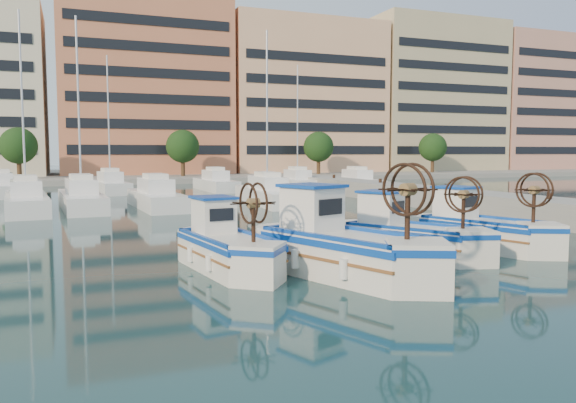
{
  "coord_description": "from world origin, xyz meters",
  "views": [
    {
      "loc": [
        -8.48,
        -14.7,
        3.45
      ],
      "look_at": [
        -0.51,
        6.09,
        1.5
      ],
      "focal_mm": 35.0,
      "sensor_mm": 36.0,
      "label": 1
    }
  ],
  "objects_px": {
    "fishing_boat_c": "(408,234)",
    "fishing_boat_d": "(480,228)",
    "fishing_boat_a": "(227,245)",
    "fishing_boat_b": "(342,245)"
  },
  "relations": [
    {
      "from": "fishing_boat_a",
      "to": "fishing_boat_d",
      "type": "height_order",
      "value": "fishing_boat_d"
    },
    {
      "from": "fishing_boat_c",
      "to": "fishing_boat_b",
      "type": "bearing_deg",
      "value": -179.71
    },
    {
      "from": "fishing_boat_a",
      "to": "fishing_boat_c",
      "type": "bearing_deg",
      "value": -9.38
    },
    {
      "from": "fishing_boat_a",
      "to": "fishing_boat_d",
      "type": "bearing_deg",
      "value": -6.5
    },
    {
      "from": "fishing_boat_d",
      "to": "fishing_boat_a",
      "type": "bearing_deg",
      "value": 162.47
    },
    {
      "from": "fishing_boat_c",
      "to": "fishing_boat_d",
      "type": "height_order",
      "value": "fishing_boat_d"
    },
    {
      "from": "fishing_boat_c",
      "to": "fishing_boat_d",
      "type": "relative_size",
      "value": 0.97
    },
    {
      "from": "fishing_boat_c",
      "to": "fishing_boat_d",
      "type": "xyz_separation_m",
      "value": [
        3.29,
        0.4,
        0.02
      ]
    },
    {
      "from": "fishing_boat_b",
      "to": "fishing_boat_d",
      "type": "relative_size",
      "value": 1.15
    },
    {
      "from": "fishing_boat_c",
      "to": "fishing_boat_d",
      "type": "bearing_deg",
      "value": -21.96
    }
  ]
}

